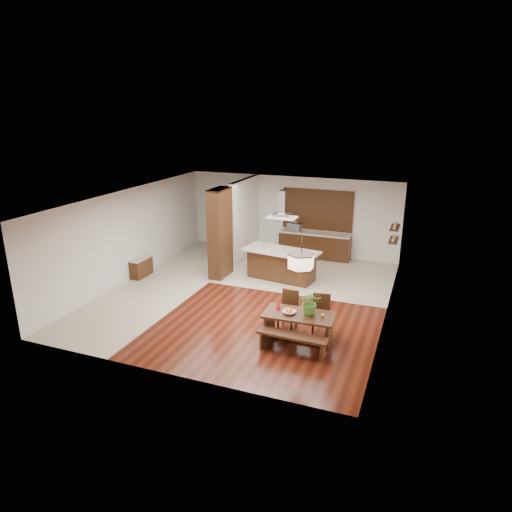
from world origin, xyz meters
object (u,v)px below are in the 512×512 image
at_px(dining_bench, 292,344).
at_px(island_cup, 294,251).
at_px(kitchen_island, 281,264).
at_px(foliage_plant, 310,303).
at_px(dining_chair_right, 321,315).
at_px(range_hood, 282,204).
at_px(pendant_lantern, 301,251).
at_px(fruit_bowl, 289,312).
at_px(hallway_console, 141,267).
at_px(dining_table, 299,321).
at_px(microwave, 294,227).
at_px(dining_chair_left, 288,311).

distance_m(dining_bench, island_cup, 4.53).
height_order(dining_bench, kitchen_island, kitchen_island).
bearing_deg(island_cup, foliage_plant, -67.78).
xyz_separation_m(dining_chair_right, range_hood, (-2.06, 3.22, 1.97)).
relative_size(dining_bench, pendant_lantern, 1.24).
distance_m(foliage_plant, kitchen_island, 4.14).
distance_m(kitchen_island, range_hood, 1.96).
bearing_deg(pendant_lantern, fruit_bowl, -161.24).
distance_m(hallway_console, dining_chair_right, 6.67).
relative_size(dining_table, range_hood, 1.89).
relative_size(foliage_plant, microwave, 1.16).
height_order(fruit_bowl, island_cup, island_cup).
xyz_separation_m(foliage_plant, kitchen_island, (-1.90, 3.65, -0.47)).
relative_size(fruit_bowl, kitchen_island, 0.12).
xyz_separation_m(foliage_plant, fruit_bowl, (-0.46, -0.17, -0.25)).
bearing_deg(hallway_console, microwave, 44.86).
bearing_deg(kitchen_island, microwave, 105.66).
height_order(pendant_lantern, foliage_plant, pendant_lantern).
xyz_separation_m(fruit_bowl, range_hood, (-1.43, 3.82, 1.73)).
bearing_deg(range_hood, kitchen_island, -90.00).
bearing_deg(microwave, dining_table, -66.57).
bearing_deg(kitchen_island, island_cup, -0.69).
xyz_separation_m(dining_table, fruit_bowl, (-0.23, -0.08, 0.22)).
xyz_separation_m(dining_bench, fruit_bowl, (-0.25, 0.53, 0.51)).
xyz_separation_m(dining_bench, dining_chair_left, (-0.46, 1.10, 0.26)).
relative_size(foliage_plant, fruit_bowl, 1.87).
height_order(dining_bench, dining_chair_left, dining_chair_left).
height_order(dining_bench, foliage_plant, foliage_plant).
bearing_deg(dining_chair_right, kitchen_island, 112.12).
bearing_deg(dining_chair_left, dining_table, -44.78).
xyz_separation_m(dining_chair_left, fruit_bowl, (0.21, -0.57, 0.24)).
relative_size(dining_chair_right, pendant_lantern, 0.75).
xyz_separation_m(dining_table, dining_chair_left, (-0.44, 0.49, -0.02)).
height_order(kitchen_island, range_hood, range_hood).
bearing_deg(kitchen_island, dining_bench, -60.75).
bearing_deg(microwave, dining_chair_right, -61.65).
relative_size(dining_table, dining_bench, 1.05).
height_order(dining_chair_right, island_cup, island_cup).
relative_size(dining_chair_left, foliage_plant, 1.72).
bearing_deg(kitchen_island, dining_chair_left, -61.29).
height_order(dining_chair_right, fruit_bowl, dining_chair_right).
height_order(dining_table, fruit_bowl, fruit_bowl).
height_order(dining_chair_left, pendant_lantern, pendant_lantern).
bearing_deg(fruit_bowl, range_hood, 110.58).
distance_m(dining_chair_left, fruit_bowl, 0.65).
bearing_deg(hallway_console, dining_table, -21.14).
relative_size(dining_table, dining_chair_right, 1.73).
distance_m(dining_table, microwave, 6.66).
distance_m(hallway_console, fruit_bowl, 6.29).
distance_m(pendant_lantern, microwave, 6.73).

